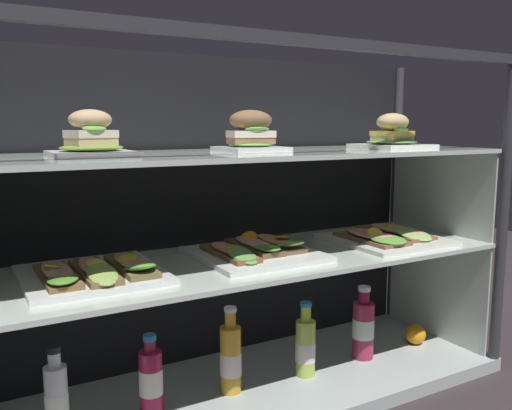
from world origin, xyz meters
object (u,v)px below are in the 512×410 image
Objects in this scene: juice_bottle_front_second at (151,380)px; open_sandwich_tray_center at (256,250)px; juice_bottle_near_post at (305,346)px; juice_bottle_front_left_end at (363,328)px; plated_roll_sandwich_far_left at (392,136)px; plated_roll_sandwich_right_of_center at (91,140)px; juice_bottle_front_right_end at (57,401)px; open_sandwich_tray_mid_left at (387,236)px; orange_fruit_beside_bottles at (415,334)px; open_sandwich_tray_right_of_center at (94,272)px; plated_roll_sandwich_near_left_corner at (250,134)px; juice_bottle_front_fourth at (231,358)px.

open_sandwich_tray_center is at bearing 1.60° from juice_bottle_front_second.
juice_bottle_near_post is 0.96× the size of juice_bottle_front_left_end.
plated_roll_sandwich_far_left is 0.92× the size of juice_bottle_front_second.
open_sandwich_tray_center is 1.40× the size of juice_bottle_front_left_end.
plated_roll_sandwich_right_of_center is 0.81× the size of juice_bottle_front_right_end.
open_sandwich_tray_mid_left reaches higher than orange_fruit_beside_bottles.
plated_roll_sandwich_near_left_corner is at bearing 3.79° from open_sandwich_tray_right_of_center.
juice_bottle_front_right_end is 0.97m from juice_bottle_front_left_end.
juice_bottle_front_second is (-0.81, 0.03, -0.32)m from open_sandwich_tray_mid_left.
open_sandwich_tray_mid_left is 1.40× the size of juice_bottle_front_left_end.
plated_roll_sandwich_right_of_center is 1.31m from orange_fruit_beside_bottles.
juice_bottle_front_left_end is (-0.08, 0.01, -0.31)m from open_sandwich_tray_mid_left.
open_sandwich_tray_right_of_center is 4.76× the size of orange_fruit_beside_bottles.
open_sandwich_tray_center reaches higher than open_sandwich_tray_right_of_center.
juice_bottle_front_fourth is at bearing -154.77° from plated_roll_sandwich_near_left_corner.
open_sandwich_tray_center is (0.00, -0.03, -0.34)m from plated_roll_sandwich_near_left_corner.
plated_roll_sandwich_right_of_center is 0.90m from juice_bottle_near_post.
juice_bottle_front_fourth is at bearing 174.53° from plated_roll_sandwich_far_left.
plated_roll_sandwich_far_left is 0.86× the size of juice_bottle_front_right_end.
open_sandwich_tray_right_of_center is at bearing 178.61° from orange_fruit_beside_bottles.
plated_roll_sandwich_near_left_corner is at bearing 6.12° from juice_bottle_front_second.
juice_bottle_near_post reaches higher than juice_bottle_front_second.
plated_roll_sandwich_near_left_corner is 0.51× the size of open_sandwich_tray_center.
juice_bottle_front_right_end is 0.24m from juice_bottle_front_second.
open_sandwich_tray_center is 0.32m from juice_bottle_front_fourth.
juice_bottle_front_right_end is 0.92× the size of juice_bottle_front_fourth.
plated_roll_sandwich_right_of_center is at bearing -174.61° from plated_roll_sandwich_near_left_corner.
plated_roll_sandwich_right_of_center is 0.57m from open_sandwich_tray_center.
open_sandwich_tray_mid_left is at bearing 55.51° from plated_roll_sandwich_far_left.
juice_bottle_front_fourth is at bearing 177.78° from open_sandwich_tray_mid_left.
open_sandwich_tray_center reaches higher than juice_bottle_front_second.
juice_bottle_near_post is at bearing -179.52° from orange_fruit_beside_bottles.
plated_roll_sandwich_far_left is 0.84m from juice_bottle_front_fourth.
juice_bottle_near_post is at bearing -177.71° from juice_bottle_front_left_end.
plated_roll_sandwich_near_left_corner is 0.87m from juice_bottle_front_right_end.
juice_bottle_front_second is at bearing 178.67° from orange_fruit_beside_bottles.
juice_bottle_front_right_end is (-0.57, -0.03, -0.65)m from plated_roll_sandwich_near_left_corner.
open_sandwich_tray_center is 1.57× the size of juice_bottle_front_second.
open_sandwich_tray_center is 0.46m from juice_bottle_front_second.
plated_roll_sandwich_right_of_center is 0.78× the size of juice_bottle_front_left_end.
open_sandwich_tray_mid_left is 1.34× the size of juice_bottle_front_fourth.
juice_bottle_front_fourth is (0.38, -0.01, -0.31)m from open_sandwich_tray_right_of_center.
juice_bottle_front_left_end is at bearing 178.65° from orange_fruit_beside_bottles.
juice_bottle_front_fourth reaches higher than juice_bottle_front_right_end.
juice_bottle_front_second is at bearing 175.69° from plated_roll_sandwich_far_left.
plated_roll_sandwich_right_of_center is 1.08× the size of plated_roll_sandwich_near_left_corner.
open_sandwich_tray_center reaches higher than juice_bottle_front_fourth.
plated_roll_sandwich_near_left_corner is 0.68m from juice_bottle_near_post.
juice_bottle_front_right_end is (-0.58, -0.01, -0.32)m from open_sandwich_tray_center.
juice_bottle_front_second is at bearing 177.96° from open_sandwich_tray_mid_left.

